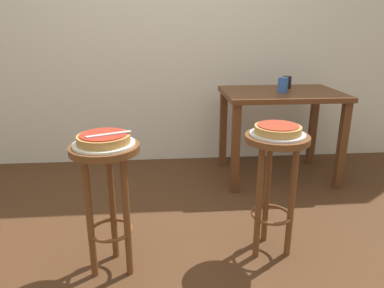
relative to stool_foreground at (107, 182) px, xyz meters
name	(u,v)px	position (x,y,z in m)	size (l,w,h in m)	color
ground_plane	(175,255)	(0.34, 0.09, -0.52)	(6.00, 6.00, 0.00)	#4C2D19
stool_foreground	(107,182)	(0.00, 0.00, 0.00)	(0.35, 0.35, 0.72)	brown
serving_plate_foreground	(104,144)	(0.00, 0.00, 0.21)	(0.31, 0.31, 0.01)	white
pizza_foreground	(104,138)	(0.00, 0.00, 0.24)	(0.26, 0.26, 0.05)	#B78442
stool_middle	(275,170)	(0.90, 0.09, 0.00)	(0.35, 0.35, 0.72)	brown
serving_plate_middle	(277,134)	(0.90, 0.09, 0.21)	(0.30, 0.30, 0.01)	silver
pizza_middle	(278,129)	(0.90, 0.09, 0.24)	(0.25, 0.25, 0.05)	tan
dining_table	(280,106)	(1.29, 1.19, 0.11)	(0.97, 0.68, 0.76)	#5B3319
cup_near_edge	(283,85)	(1.27, 1.14, 0.30)	(0.08, 0.08, 0.12)	#3360B2
cup_far_edge	(287,82)	(1.38, 1.34, 0.29)	(0.07, 0.07, 0.10)	black
pizza_server_knife	(109,134)	(0.03, -0.02, 0.26)	(0.22, 0.02, 0.01)	silver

